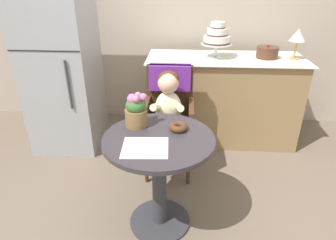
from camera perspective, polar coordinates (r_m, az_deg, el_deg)
ground_plane at (r=2.32m, az=-1.57°, el=-19.00°), size 8.00×8.00×0.00m
back_wall at (r=3.48m, az=1.12°, el=21.60°), size 4.80×0.10×2.70m
cafe_table at (r=1.98m, az=-1.75°, el=-8.68°), size 0.72×0.72×0.72m
wicker_chair at (r=2.56m, az=0.25°, el=3.29°), size 0.42×0.45×0.95m
seated_child at (r=2.40m, az=0.02°, el=2.66°), size 0.27×0.32×0.73m
paper_napkin at (r=1.77m, az=-4.43°, el=-5.33°), size 0.29×0.26×0.00m
donut_front at (r=1.95m, az=2.04°, el=-1.28°), size 0.12×0.12×0.05m
flower_vase at (r=1.97m, az=-6.22°, el=1.80°), size 0.15×0.15×0.23m
display_counter at (r=3.17m, az=10.48°, el=3.93°), size 1.56×0.62×0.90m
tiered_cake_stand at (r=2.98m, az=9.43°, el=15.54°), size 0.30×0.30×0.34m
round_layer_cake at (r=3.11m, az=18.63°, el=12.28°), size 0.21×0.21×0.13m
table_lamp at (r=3.12m, az=23.80°, el=14.54°), size 0.15×0.15×0.28m
refrigerator at (r=3.08m, az=-19.94°, el=9.90°), size 0.64×0.63×1.70m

